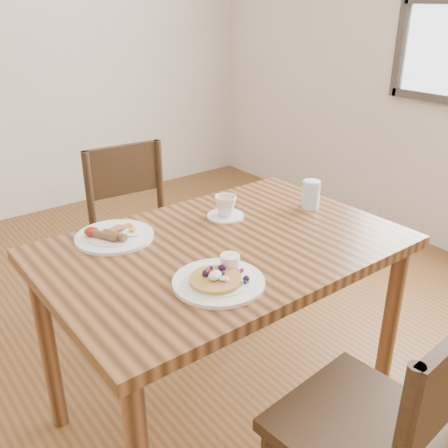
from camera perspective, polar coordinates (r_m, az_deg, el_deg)
name	(u,v)px	position (r m, az deg, el deg)	size (l,w,h in m)	color
ground	(224,410)	(2.14, 0.00, -20.45)	(5.00, 5.00, 0.00)	brown
dining_table	(224,268)	(1.74, 0.00, -5.07)	(1.20, 0.80, 0.75)	brown
chair_near	(383,429)	(1.45, 17.72, -21.40)	(0.45, 0.45, 0.88)	#372214
chair_far	(139,231)	(2.42, -9.67, -0.76)	(0.46, 0.46, 0.88)	#372214
pancake_plate	(219,279)	(1.46, -0.55, -6.27)	(0.27, 0.27, 0.06)	white
breakfast_plate	(113,236)	(1.76, -12.52, -1.30)	(0.27, 0.27, 0.04)	white
teacup_saucer	(226,208)	(1.88, 0.18, 1.87)	(0.14, 0.14, 0.08)	white
water_glass	(311,195)	(1.99, 9.91, 3.33)	(0.07, 0.07, 0.11)	silver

